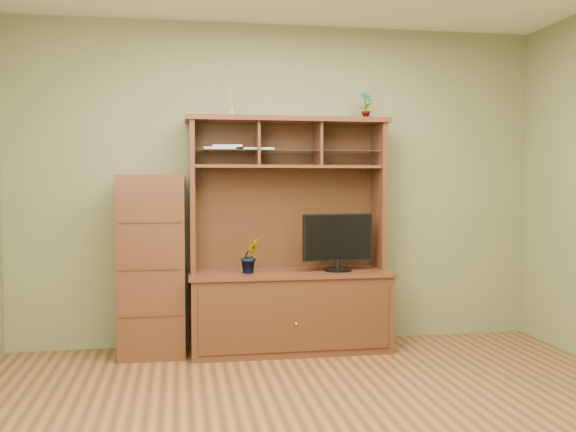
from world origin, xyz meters
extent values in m
cube|color=#523117|center=(0.00, 0.00, -0.01)|extent=(4.50, 4.00, 0.02)
cube|color=#656B3F|center=(0.00, 2.01, 1.35)|extent=(4.50, 0.02, 2.70)
cube|color=#656B3F|center=(0.00, -2.01, 1.35)|extent=(4.50, 0.02, 2.70)
cube|color=#422013|center=(0.03, 1.71, 0.31)|extent=(1.60, 0.55, 0.62)
cube|color=#3A1D0F|center=(0.03, 1.42, 0.31)|extent=(1.50, 0.01, 0.50)
sphere|color=silver|center=(0.03, 1.41, 0.28)|extent=(0.02, 0.02, 0.02)
cube|color=#422013|center=(0.03, 1.71, 0.64)|extent=(1.64, 0.59, 0.03)
cube|color=#422013|center=(-0.75, 1.80, 1.27)|extent=(0.04, 0.35, 1.25)
cube|color=#422013|center=(0.81, 1.80, 1.27)|extent=(0.04, 0.35, 1.25)
cube|color=#3A1D0F|center=(0.03, 1.97, 1.27)|extent=(1.52, 0.02, 1.25)
cube|color=#422013|center=(0.03, 1.80, 1.88)|extent=(1.66, 0.40, 0.04)
cube|color=#422013|center=(0.03, 1.80, 1.50)|extent=(1.52, 0.32, 0.02)
cube|color=#422013|center=(-0.22, 1.80, 1.69)|extent=(0.02, 0.31, 0.35)
cube|color=#422013|center=(0.28, 1.80, 1.69)|extent=(0.02, 0.31, 0.35)
cube|color=silver|center=(0.03, 1.79, 1.63)|extent=(1.50, 0.27, 0.01)
cylinder|color=black|center=(0.42, 1.65, 0.66)|extent=(0.23, 0.23, 0.02)
cylinder|color=black|center=(0.42, 1.65, 0.71)|extent=(0.05, 0.05, 0.07)
cube|color=black|center=(0.42, 1.65, 0.93)|extent=(0.59, 0.11, 0.38)
imported|color=#26571D|center=(-0.30, 1.65, 0.79)|extent=(0.18, 0.15, 0.28)
imported|color=#276021|center=(0.69, 1.80, 2.02)|extent=(0.14, 0.11, 0.24)
cylinder|color=silver|center=(-0.43, 1.80, 1.94)|extent=(0.05, 0.05, 0.09)
cylinder|color=#A77853|center=(-0.43, 1.80, 2.07)|extent=(0.03, 0.03, 0.16)
cube|color=#B5B5BA|center=(-0.53, 1.80, 1.64)|extent=(0.26, 0.20, 0.02)
cube|color=#B5B5BA|center=(-0.46, 1.80, 1.66)|extent=(0.26, 0.22, 0.02)
cube|color=#B5B5BA|center=(-0.21, 1.80, 1.64)|extent=(0.26, 0.21, 0.02)
cube|color=#422013|center=(-1.07, 1.75, 0.72)|extent=(0.51, 0.46, 1.43)
cube|color=#3A1D0F|center=(-1.07, 1.52, 0.36)|extent=(0.47, 0.01, 0.02)
cube|color=#3A1D0F|center=(-1.07, 1.52, 0.72)|extent=(0.47, 0.01, 0.01)
cube|color=#3A1D0F|center=(-1.07, 1.52, 1.07)|extent=(0.47, 0.01, 0.02)
camera|label=1|loc=(-0.86, -3.40, 1.37)|focal=40.00mm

